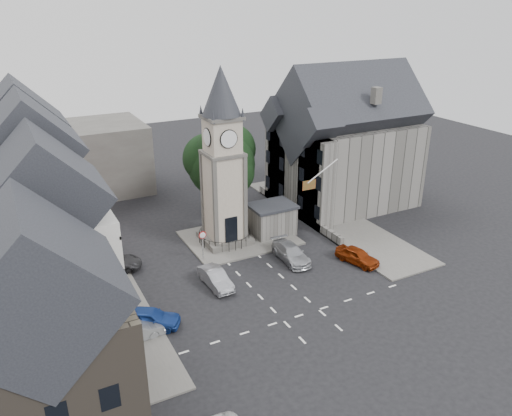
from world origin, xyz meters
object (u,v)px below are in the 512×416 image
car_west_blue (150,318)px  pedestrian (316,217)px  clock_tower (223,159)px  stone_shelter (272,219)px  car_east_red (357,256)px

car_west_blue → pedestrian: pedestrian is taller
clock_tower → stone_shelter: 8.15m
clock_tower → car_west_blue: clock_tower is taller
clock_tower → car_west_blue: 15.88m
stone_shelter → car_east_red: stone_shelter is taller
stone_shelter → car_east_red: (3.70, -8.59, -0.87)m
car_east_red → stone_shelter: bearing=97.0°
clock_tower → pedestrian: clock_tower is taller
car_west_blue → car_east_red: (18.61, 0.69, -0.04)m
clock_tower → pedestrian: 12.41m
stone_shelter → pedestrian: stone_shelter is taller
car_east_red → pedestrian: (1.48, 8.56, 0.08)m
car_east_red → car_west_blue: bearing=165.9°
clock_tower → car_west_blue: bearing=-136.0°
pedestrian → car_east_red: bearing=80.4°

